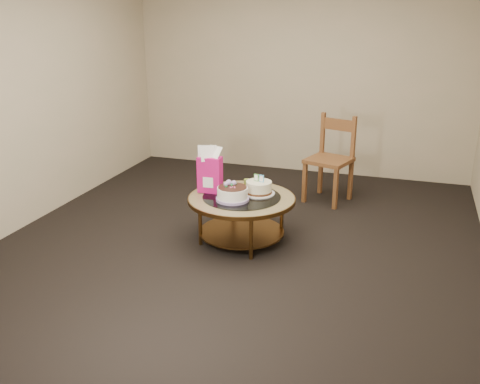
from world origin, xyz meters
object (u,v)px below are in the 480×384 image
(coffee_table, at_px, (242,204))
(decorated_cake, at_px, (232,194))
(cream_cake, at_px, (259,188))
(gift_bag, at_px, (210,170))
(dining_chair, at_px, (331,158))

(coffee_table, height_order, decorated_cake, decorated_cake)
(cream_cake, height_order, gift_bag, gift_bag)
(cream_cake, bearing_deg, coffee_table, -124.64)
(gift_bag, height_order, dining_chair, dining_chair)
(decorated_cake, bearing_deg, dining_chair, 66.80)
(coffee_table, distance_m, decorated_cake, 0.19)
(coffee_table, distance_m, gift_bag, 0.45)
(coffee_table, height_order, cream_cake, cream_cake)
(decorated_cake, bearing_deg, cream_cake, 52.58)
(gift_bag, relative_size, dining_chair, 0.45)
(dining_chair, bearing_deg, cream_cake, -92.45)
(coffee_table, xyz_separation_m, cream_cake, (0.13, 0.12, 0.14))
(coffee_table, height_order, gift_bag, gift_bag)
(coffee_table, xyz_separation_m, dining_chair, (0.61, 1.43, 0.12))
(cream_cake, distance_m, gift_bag, 0.50)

